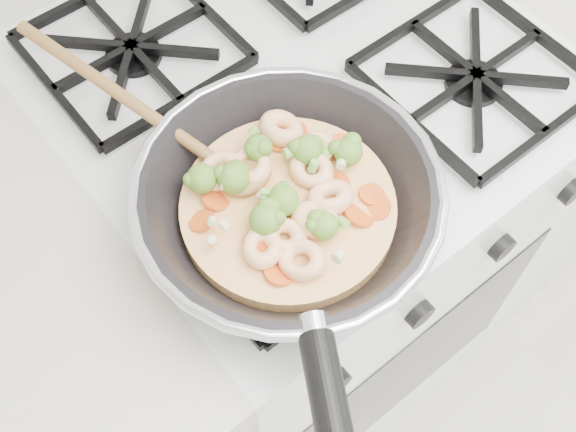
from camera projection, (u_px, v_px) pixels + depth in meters
stove at (297, 239)px, 1.28m from camera, size 0.60×0.60×0.92m
skillet at (287, 203)px, 0.73m from camera, size 0.33×0.61×0.11m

